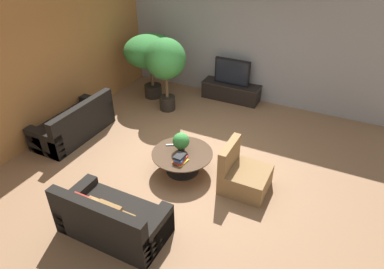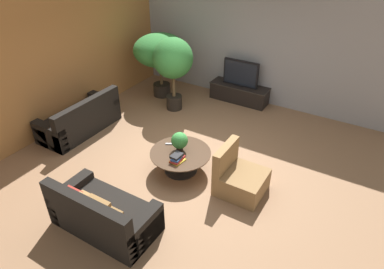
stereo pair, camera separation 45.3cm
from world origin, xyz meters
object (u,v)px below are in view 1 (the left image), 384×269
Objects in this scene: television at (232,72)px; potted_palm_tall at (151,53)px; couch_near_entry at (112,219)px; couch_by_wall at (75,125)px; coffee_table at (182,158)px; potted_plant_tabletop at (181,141)px; media_console at (231,91)px; potted_palm_corner at (166,62)px; armchair_wicker at (243,175)px.

potted_palm_tall reaches higher than television.
couch_by_wall is at bearing -37.43° from couch_near_entry.
potted_plant_tabletop is (-0.05, 0.06, 0.33)m from coffee_table.
potted_palm_corner is at bearing -134.89° from media_console.
television is 0.57× the size of couch_near_entry.
potted_plant_tabletop is at bearing 90.09° from couch_by_wall.
armchair_wicker reaches higher than media_console.
television is at bearing 45.07° from potted_palm_corner.
armchair_wicker reaches higher than potted_plant_tabletop.
potted_palm_tall is at bearing -158.46° from media_console.
couch_by_wall reaches higher than coffee_table.
potted_palm_tall is at bearing -158.50° from television.
coffee_table is 1.85m from couch_near_entry.
armchair_wicker is 2.29× the size of potted_plant_tabletop.
armchair_wicker is at bearing -126.84° from couch_near_entry.
coffee_table is 3.45m from potted_palm_tall.
media_console is 3.27m from coffee_table.
coffee_table is 1.33× the size of armchair_wicker.
television is at bearing 142.91° from couch_by_wall.
television is at bearing -90.00° from media_console.
armchair_wicker is 3.47m from potted_palm_corner.
television is 0.81× the size of coffee_table.
coffee_table is 2.69m from couch_by_wall.
couch_near_entry is at bearing -65.49° from potted_palm_tall.
potted_palm_tall is (0.49, 2.44, 0.93)m from couch_by_wall.
coffee_table is 1.18m from armchair_wicker.
potted_palm_corner reaches higher than media_console.
media_console is 4.02m from couch_by_wall.
potted_palm_corner is (-1.23, -1.23, 0.49)m from television.
potted_palm_corner is (0.71, -0.47, 0.04)m from potted_palm_tall.
coffee_table is 0.70× the size of couch_near_entry.
potted_palm_corner is at bearing -134.93° from television.
couch_by_wall is at bearing -101.30° from potted_palm_tall.
media_console is 0.54m from television.
potted_palm_tall is (-1.94, -0.76, 0.98)m from media_console.
television reaches higher than armchair_wicker.
couch_near_entry reaches higher than coffee_table.
potted_palm_corner reaches higher than armchair_wicker.
media_console is 0.84× the size of couch_by_wall.
television is 1.08× the size of armchair_wicker.
television reaches higher than couch_by_wall.
couch_near_entry is (0.04, -5.09, 0.06)m from media_console.
potted_palm_tall is 4.46× the size of potted_plant_tabletop.
media_console is at bearing -89.58° from couch_near_entry.
media_console is 0.84× the size of potted_palm_corner.
couch_near_entry is at bearing 52.57° from couch_by_wall.
couch_near_entry is 4.34× the size of potted_plant_tabletop.
couch_by_wall reaches higher than potted_plant_tabletop.
potted_plant_tabletop is at bearing -95.43° from couch_near_entry.
media_console is 1.33× the size of coffee_table.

